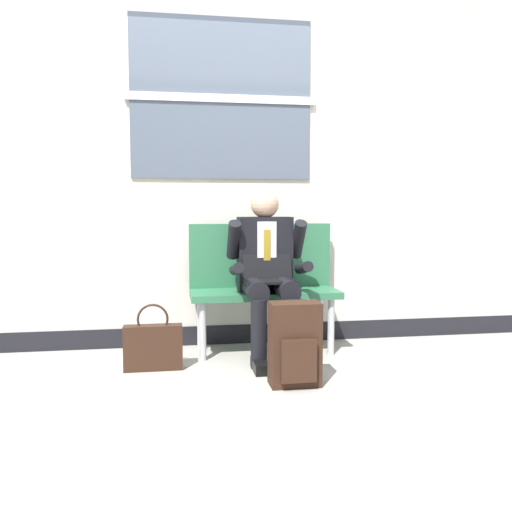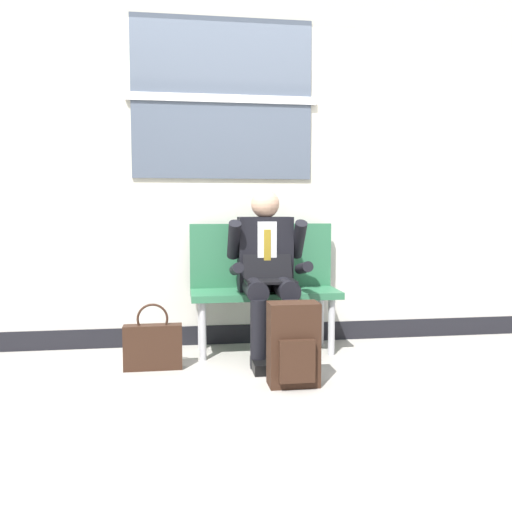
{
  "view_description": "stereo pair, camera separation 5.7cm",
  "coord_description": "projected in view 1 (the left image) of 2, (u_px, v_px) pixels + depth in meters",
  "views": [
    {
      "loc": [
        -0.5,
        -3.47,
        1.09
      ],
      "look_at": [
        0.1,
        0.23,
        0.75
      ],
      "focal_mm": 37.41,
      "sensor_mm": 36.0,
      "label": 1
    },
    {
      "loc": [
        -0.44,
        -3.48,
        1.09
      ],
      "look_at": [
        0.1,
        0.23,
        0.75
      ],
      "focal_mm": 37.41,
      "sensor_mm": 36.0,
      "label": 2
    }
  ],
  "objects": [
    {
      "name": "ground_plane",
      "position": [
        247.0,
        370.0,
        3.59
      ],
      "size": [
        18.0,
        18.0,
        0.0
      ],
      "primitive_type": "plane",
      "color": "#9E9991"
    },
    {
      "name": "station_wall",
      "position": [
        233.0,
        155.0,
        4.22
      ],
      "size": [
        5.29,
        0.16,
        3.02
      ],
      "color": "beige",
      "rests_on": "ground"
    },
    {
      "name": "bench_with_person",
      "position": [
        263.0,
        279.0,
        4.07
      ],
      "size": [
        1.11,
        0.42,
        0.97
      ],
      "color": "#2D6B47",
      "rests_on": "ground"
    },
    {
      "name": "person_seated",
      "position": [
        268.0,
        269.0,
        3.86
      ],
      "size": [
        0.57,
        0.7,
        1.22
      ],
      "color": "black",
      "rests_on": "ground"
    },
    {
      "name": "backpack",
      "position": [
        295.0,
        345.0,
        3.26
      ],
      "size": [
        0.31,
        0.21,
        0.52
      ],
      "color": "#331E14",
      "rests_on": "ground"
    },
    {
      "name": "handbag",
      "position": [
        153.0,
        346.0,
        3.58
      ],
      "size": [
        0.39,
        0.1,
        0.45
      ],
      "color": "#331E14",
      "rests_on": "ground"
    }
  ]
}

